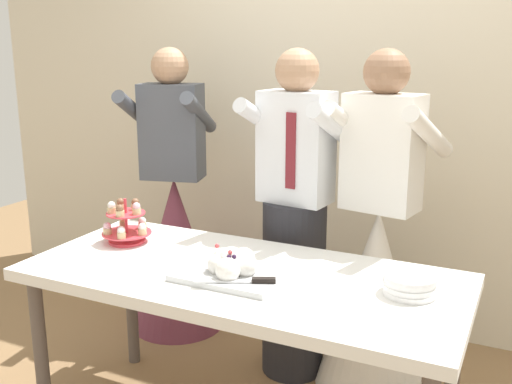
% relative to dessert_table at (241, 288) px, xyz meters
% --- Properties ---
extents(rear_wall, '(5.20, 0.10, 2.90)m').
position_rel_dessert_table_xyz_m(rear_wall, '(0.00, 1.37, 0.75)').
color(rear_wall, beige).
rests_on(rear_wall, ground_plane).
extents(dessert_table, '(1.80, 0.80, 0.78)m').
position_rel_dessert_table_xyz_m(dessert_table, '(0.00, 0.00, 0.00)').
color(dessert_table, white).
rests_on(dessert_table, ground_plane).
extents(cupcake_stand, '(0.23, 0.23, 0.21)m').
position_rel_dessert_table_xyz_m(cupcake_stand, '(-0.65, 0.10, 0.16)').
color(cupcake_stand, '#D83F4C').
rests_on(cupcake_stand, dessert_table).
extents(main_cake_tray, '(0.42, 0.33, 0.13)m').
position_rel_dessert_table_xyz_m(main_cake_tray, '(-0.01, -0.07, 0.12)').
color(main_cake_tray, silver).
rests_on(main_cake_tray, dessert_table).
extents(plate_stack, '(0.20, 0.20, 0.08)m').
position_rel_dessert_table_xyz_m(plate_stack, '(0.67, 0.07, 0.11)').
color(plate_stack, white).
rests_on(plate_stack, dessert_table).
extents(person_groom, '(0.51, 0.54, 1.66)m').
position_rel_dessert_table_xyz_m(person_groom, '(-0.02, 0.62, 0.05)').
color(person_groom, '#232328').
rests_on(person_groom, ground_plane).
extents(person_bride, '(0.57, 0.56, 1.66)m').
position_rel_dessert_table_xyz_m(person_bride, '(0.40, 0.66, -0.12)').
color(person_bride, white).
rests_on(person_bride, ground_plane).
extents(person_guest, '(0.59, 0.58, 1.66)m').
position_rel_dessert_table_xyz_m(person_guest, '(-0.85, 0.80, -0.12)').
color(person_guest, brown).
rests_on(person_guest, ground_plane).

